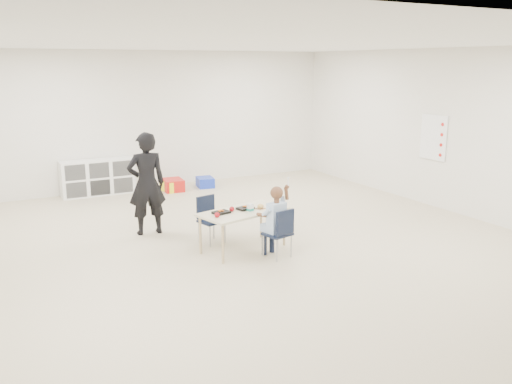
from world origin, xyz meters
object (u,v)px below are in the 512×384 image
cubby_shelf (98,177)px  chair_near (277,233)px  table (243,230)px  adult (147,184)px  child (277,219)px

cubby_shelf → chair_near: bearing=-74.2°
table → chair_near: chair_near is taller
table → adult: (-0.95, 1.34, 0.49)m
table → child: size_ratio=1.26×
table → child: (0.27, -0.48, 0.25)m
child → adult: (-1.22, 1.82, 0.25)m
table → chair_near: 0.55m
chair_near → adult: bearing=110.4°
chair_near → cubby_shelf: bearing=92.4°
adult → table: bearing=129.3°
table → chair_near: (0.27, -0.48, 0.05)m
chair_near → cubby_shelf: cubby_shelf is taller
cubby_shelf → adult: bearing=-87.6°
child → adult: 2.20m
chair_near → child: 0.19m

